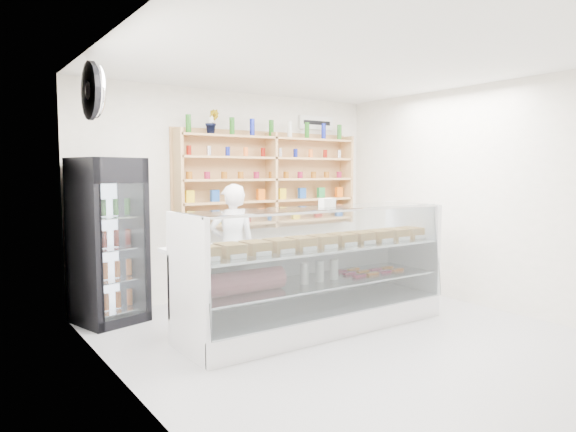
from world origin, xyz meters
TOP-DOWN VIEW (x-y plane):
  - room at (0.00, 0.00)m, footprint 5.00×5.00m
  - display_counter at (-0.07, 0.58)m, footprint 3.05×0.91m
  - shop_worker at (-0.44, 1.78)m, footprint 0.65×0.51m
  - drinks_cooler at (-1.85, 2.10)m, footprint 0.82×0.80m
  - wall_shelving at (0.50, 2.34)m, footprint 2.84×0.28m
  - potted_plant at (-0.42, 2.34)m, footprint 0.22×0.20m
  - security_mirror at (-2.17, 1.20)m, footprint 0.15×0.50m
  - wall_sign at (1.40, 2.47)m, footprint 0.62×0.03m

SIDE VIEW (x-z plane):
  - display_counter at x=-0.07m, z-range -0.30..1.03m
  - shop_worker at x=-0.44m, z-range 0.00..1.56m
  - drinks_cooler at x=-1.85m, z-range 0.00..1.87m
  - room at x=0.00m, z-range -1.10..3.90m
  - wall_shelving at x=0.50m, z-range 0.93..2.26m
  - potted_plant at x=-0.42m, z-range 2.20..2.51m
  - security_mirror at x=-2.17m, z-range 2.20..2.70m
  - wall_sign at x=1.40m, z-range 2.35..2.55m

